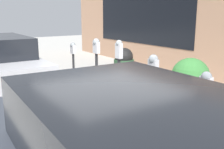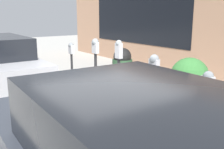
{
  "view_description": "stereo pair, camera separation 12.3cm",
  "coord_description": "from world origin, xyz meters",
  "px_view_note": "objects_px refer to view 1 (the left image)",
  "views": [
    {
      "loc": [
        -4.28,
        2.82,
        2.14
      ],
      "look_at": [
        0.0,
        -0.09,
        0.93
      ],
      "focal_mm": 42.0,
      "sensor_mm": 36.0,
      "label": 1
    },
    {
      "loc": [
        -4.21,
        2.92,
        2.14
      ],
      "look_at": [
        0.0,
        -0.09,
        0.93
      ],
      "focal_mm": 42.0,
      "sensor_mm": 36.0,
      "label": 2
    }
  ],
  "objects_px": {
    "parking_meter_fourth": "(96,58)",
    "parking_meter_farthest": "(73,58)",
    "parking_meter_middle": "(119,67)",
    "trash_bin": "(124,71)",
    "planter_box": "(189,92)",
    "parking_meter_nearest": "(205,99)",
    "parking_meter_second": "(153,74)"
  },
  "relations": [
    {
      "from": "parking_meter_middle",
      "to": "trash_bin",
      "type": "bearing_deg",
      "value": -40.53
    },
    {
      "from": "parking_meter_second",
      "to": "parking_meter_farthest",
      "type": "height_order",
      "value": "parking_meter_second"
    },
    {
      "from": "parking_meter_second",
      "to": "parking_meter_farthest",
      "type": "distance_m",
      "value": 3.09
    },
    {
      "from": "parking_meter_middle",
      "to": "parking_meter_fourth",
      "type": "height_order",
      "value": "parking_meter_middle"
    },
    {
      "from": "planter_box",
      "to": "parking_meter_farthest",
      "type": "bearing_deg",
      "value": 25.2
    },
    {
      "from": "parking_meter_fourth",
      "to": "parking_meter_middle",
      "type": "bearing_deg",
      "value": 178.9
    },
    {
      "from": "trash_bin",
      "to": "parking_meter_middle",
      "type": "bearing_deg",
      "value": 139.47
    },
    {
      "from": "parking_meter_middle",
      "to": "planter_box",
      "type": "relative_size",
      "value": 1.15
    },
    {
      "from": "parking_meter_second",
      "to": "parking_meter_middle",
      "type": "xyz_separation_m",
      "value": [
        1.05,
        -0.02,
        -0.05
      ]
    },
    {
      "from": "parking_meter_nearest",
      "to": "trash_bin",
      "type": "bearing_deg",
      "value": -17.58
    },
    {
      "from": "parking_meter_nearest",
      "to": "parking_meter_middle",
      "type": "height_order",
      "value": "parking_meter_middle"
    },
    {
      "from": "planter_box",
      "to": "parking_meter_nearest",
      "type": "bearing_deg",
      "value": 135.56
    },
    {
      "from": "parking_meter_middle",
      "to": "parking_meter_farthest",
      "type": "height_order",
      "value": "parking_meter_middle"
    },
    {
      "from": "parking_meter_nearest",
      "to": "parking_meter_farthest",
      "type": "height_order",
      "value": "parking_meter_farthest"
    },
    {
      "from": "parking_meter_nearest",
      "to": "parking_meter_second",
      "type": "height_order",
      "value": "parking_meter_second"
    },
    {
      "from": "parking_meter_nearest",
      "to": "trash_bin",
      "type": "height_order",
      "value": "parking_meter_nearest"
    },
    {
      "from": "parking_meter_fourth",
      "to": "parking_meter_farthest",
      "type": "bearing_deg",
      "value": 3.72
    },
    {
      "from": "parking_meter_second",
      "to": "planter_box",
      "type": "xyz_separation_m",
      "value": [
        0.25,
        -1.31,
        -0.61
      ]
    },
    {
      "from": "parking_meter_fourth",
      "to": "parking_meter_farthest",
      "type": "height_order",
      "value": "parking_meter_fourth"
    },
    {
      "from": "parking_meter_second",
      "to": "parking_meter_middle",
      "type": "relative_size",
      "value": 0.9
    },
    {
      "from": "parking_meter_second",
      "to": "parking_meter_fourth",
      "type": "relative_size",
      "value": 0.92
    },
    {
      "from": "parking_meter_farthest",
      "to": "planter_box",
      "type": "xyz_separation_m",
      "value": [
        -2.85,
        -1.34,
        -0.48
      ]
    },
    {
      "from": "parking_meter_farthest",
      "to": "trash_bin",
      "type": "bearing_deg",
      "value": -125.31
    },
    {
      "from": "parking_meter_second",
      "to": "parking_meter_fourth",
      "type": "distance_m",
      "value": 1.99
    },
    {
      "from": "parking_meter_nearest",
      "to": "planter_box",
      "type": "relative_size",
      "value": 0.95
    },
    {
      "from": "parking_meter_farthest",
      "to": "trash_bin",
      "type": "height_order",
      "value": "parking_meter_farthest"
    },
    {
      "from": "parking_meter_nearest",
      "to": "parking_meter_second",
      "type": "bearing_deg",
      "value": 1.19
    },
    {
      "from": "parking_meter_second",
      "to": "trash_bin",
      "type": "height_order",
      "value": "parking_meter_second"
    },
    {
      "from": "trash_bin",
      "to": "planter_box",
      "type": "bearing_deg",
      "value": -173.89
    },
    {
      "from": "planter_box",
      "to": "trash_bin",
      "type": "relative_size",
      "value": 1.13
    },
    {
      "from": "parking_meter_fourth",
      "to": "trash_bin",
      "type": "bearing_deg",
      "value": -73.46
    },
    {
      "from": "parking_meter_middle",
      "to": "trash_bin",
      "type": "height_order",
      "value": "parking_meter_middle"
    }
  ]
}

